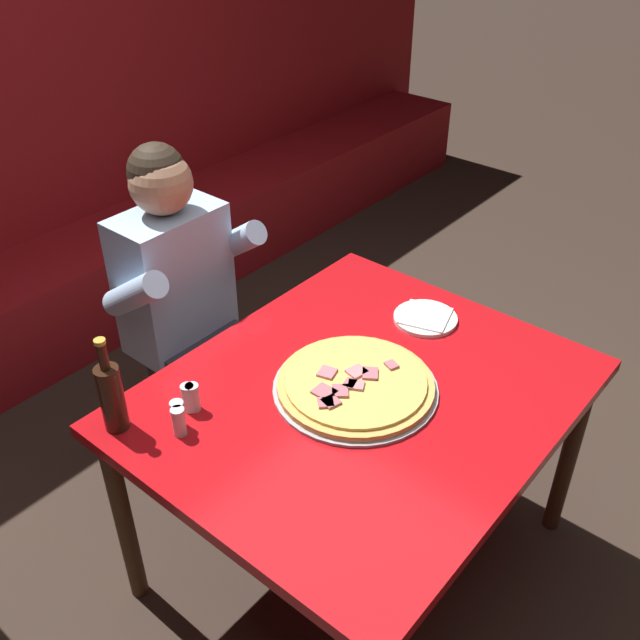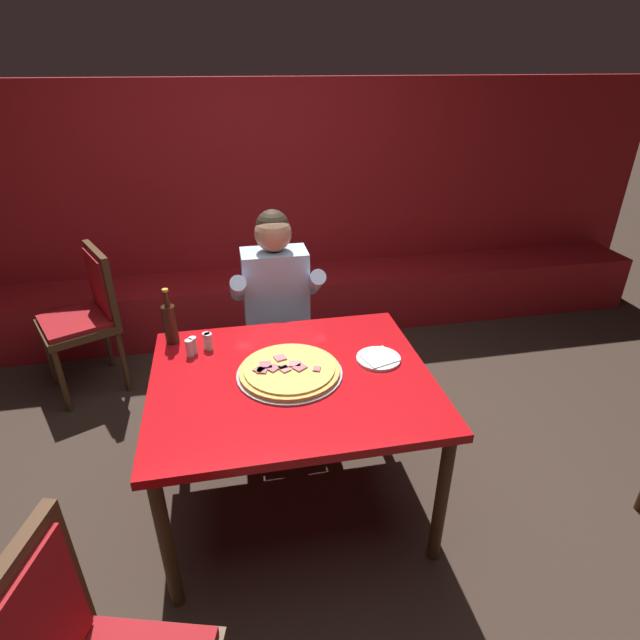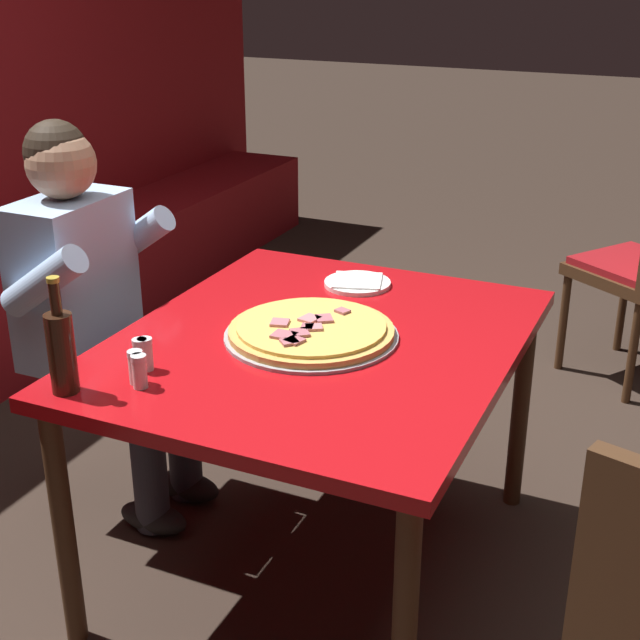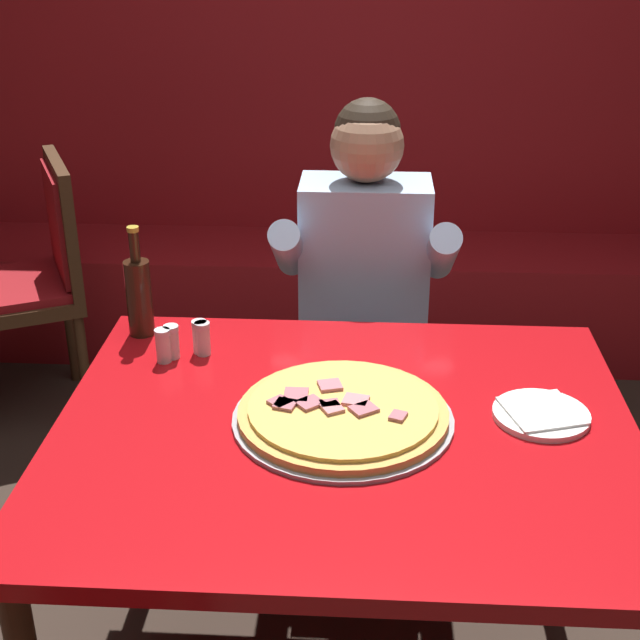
% 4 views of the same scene
% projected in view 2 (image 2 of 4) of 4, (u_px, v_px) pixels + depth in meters
% --- Properties ---
extents(ground_plane, '(24.00, 24.00, 0.00)m').
position_uv_depth(ground_plane, '(295.00, 496.00, 2.59)').
color(ground_plane, '#33261E').
extents(booth_wall_panel, '(6.80, 0.16, 1.90)m').
position_uv_depth(booth_wall_panel, '(252.00, 207.00, 4.04)').
color(booth_wall_panel, maroon).
rests_on(booth_wall_panel, ground_plane).
extents(booth_bench, '(6.46, 0.48, 0.46)m').
position_uv_depth(booth_bench, '(261.00, 303.00, 4.10)').
color(booth_bench, maroon).
rests_on(booth_bench, ground_plane).
extents(main_dining_table, '(1.25, 1.05, 0.75)m').
position_uv_depth(main_dining_table, '(292.00, 390.00, 2.27)').
color(main_dining_table, '#422816').
rests_on(main_dining_table, ground_plane).
extents(pizza, '(0.48, 0.48, 0.05)m').
position_uv_depth(pizza, '(289.00, 371.00, 2.25)').
color(pizza, '#9E9EA3').
rests_on(pizza, main_dining_table).
extents(plate_white_paper, '(0.21, 0.21, 0.02)m').
position_uv_depth(plate_white_paper, '(378.00, 358.00, 2.36)').
color(plate_white_paper, white).
rests_on(plate_white_paper, main_dining_table).
extents(beer_bottle, '(0.07, 0.07, 0.29)m').
position_uv_depth(beer_bottle, '(170.00, 323.00, 2.46)').
color(beer_bottle, black).
rests_on(beer_bottle, main_dining_table).
extents(shaker_black_pepper, '(0.04, 0.04, 0.09)m').
position_uv_depth(shaker_black_pepper, '(193.00, 346.00, 2.40)').
color(shaker_black_pepper, silver).
rests_on(shaker_black_pepper, main_dining_table).
extents(shaker_parmesan, '(0.04, 0.04, 0.09)m').
position_uv_depth(shaker_parmesan, '(207.00, 342.00, 2.44)').
color(shaker_parmesan, silver).
rests_on(shaker_parmesan, main_dining_table).
extents(shaker_red_pepper_flakes, '(0.04, 0.04, 0.09)m').
position_uv_depth(shaker_red_pepper_flakes, '(190.00, 349.00, 2.38)').
color(shaker_red_pepper_flakes, silver).
rests_on(shaker_red_pepper_flakes, main_dining_table).
extents(shaker_oregano, '(0.04, 0.04, 0.09)m').
position_uv_depth(shaker_oregano, '(209.00, 342.00, 2.43)').
color(shaker_oregano, silver).
rests_on(shaker_oregano, main_dining_table).
extents(diner_seated_blue_shirt, '(0.53, 0.53, 1.27)m').
position_uv_depth(diner_seated_blue_shirt, '(278.00, 310.00, 2.93)').
color(diner_seated_blue_shirt, black).
rests_on(diner_seated_blue_shirt, ground_plane).
extents(dining_chair_near_left, '(0.59, 0.59, 0.96)m').
position_uv_depth(dining_chair_near_left, '(87.00, 310.00, 3.23)').
color(dining_chair_near_left, '#422816').
rests_on(dining_chair_near_left, ground_plane).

